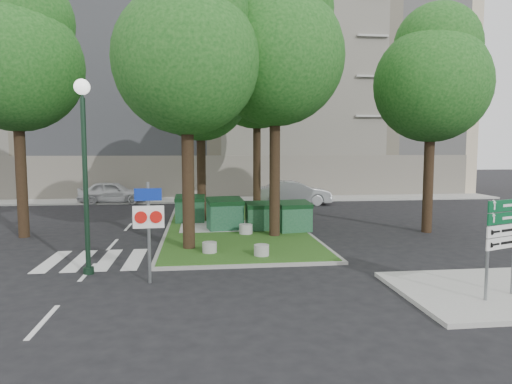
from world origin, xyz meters
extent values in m
plane|color=black|center=(0.00, 0.00, 0.00)|extent=(120.00, 120.00, 0.00)
cube|color=#244513|center=(0.50, 8.00, 0.06)|extent=(6.00, 16.00, 0.12)
cube|color=gray|center=(0.50, 8.00, 0.05)|extent=(6.30, 16.30, 0.10)
cube|color=#999993|center=(6.50, -3.50, 0.06)|extent=(5.00, 4.00, 0.12)
cube|color=#999993|center=(0.00, 18.50, 0.06)|extent=(42.00, 3.00, 0.12)
cube|color=silver|center=(-3.75, 1.50, 0.01)|extent=(5.00, 3.00, 0.01)
cube|color=#BEAC8F|center=(0.00, 26.00, 8.00)|extent=(41.00, 12.00, 16.00)
cylinder|color=black|center=(-1.50, 2.50, 3.08)|extent=(0.44, 0.44, 6.16)
sphere|color=#124512|center=(-1.50, 2.50, 6.82)|extent=(5.20, 5.20, 5.20)
sphere|color=#124512|center=(-1.20, 2.70, 8.58)|extent=(3.90, 3.90, 3.90)
cylinder|color=black|center=(2.00, 4.50, 3.36)|extent=(0.44, 0.44, 6.72)
sphere|color=#124512|center=(2.00, 4.50, 7.44)|extent=(5.60, 5.60, 5.60)
sphere|color=#124512|center=(2.30, 4.70, 9.36)|extent=(4.20, 4.20, 4.20)
cylinder|color=black|center=(-1.00, 9.00, 2.94)|extent=(0.44, 0.44, 5.88)
sphere|color=#124512|center=(-1.00, 9.00, 6.51)|extent=(4.80, 4.80, 4.80)
sphere|color=#124512|center=(-0.70, 9.20, 8.19)|extent=(3.60, 3.60, 3.60)
cylinder|color=black|center=(2.20, 12.00, 3.50)|extent=(0.44, 0.44, 7.00)
sphere|color=#124512|center=(2.20, 12.00, 7.75)|extent=(5.80, 5.80, 5.80)
sphere|color=#124512|center=(2.50, 12.20, 9.75)|extent=(4.35, 4.35, 4.35)
cylinder|color=black|center=(-8.50, 6.00, 3.22)|extent=(0.44, 0.44, 6.44)
sphere|color=#124512|center=(-8.50, 6.00, 7.13)|extent=(5.40, 5.40, 5.40)
sphere|color=#124512|center=(-8.20, 6.20, 8.97)|extent=(4.05, 4.05, 4.05)
cylinder|color=black|center=(9.00, 5.00, 2.94)|extent=(0.44, 0.44, 5.88)
sphere|color=#124512|center=(9.00, 5.00, 6.51)|extent=(5.00, 5.00, 5.00)
sphere|color=#124512|center=(9.30, 5.20, 8.19)|extent=(3.75, 3.75, 3.75)
cube|color=#0F381D|center=(-1.58, 8.43, 0.67)|extent=(1.43, 0.99, 1.10)
cube|color=black|center=(-1.58, 8.43, 1.31)|extent=(1.48, 1.06, 0.32)
cube|color=#134228|center=(0.02, 6.15, 0.71)|extent=(1.65, 1.26, 1.18)
cube|color=black|center=(0.02, 6.15, 1.40)|extent=(1.72, 1.34, 0.34)
cube|color=#11381D|center=(1.62, 5.92, 0.63)|extent=(1.35, 0.95, 1.03)
cube|color=black|center=(1.62, 5.92, 1.23)|extent=(1.40, 1.02, 0.30)
cube|color=#154526|center=(3.00, 5.36, 0.67)|extent=(1.53, 1.16, 1.10)
cube|color=black|center=(3.00, 5.36, 1.31)|extent=(1.59, 1.23, 0.32)
cylinder|color=gray|center=(-0.77, 1.67, 0.30)|extent=(0.51, 0.51, 0.36)
cylinder|color=#969792|center=(0.98, 1.00, 0.30)|extent=(0.51, 0.51, 0.37)
cylinder|color=#9C9D98|center=(0.84, 5.00, 0.32)|extent=(0.57, 0.57, 0.40)
cylinder|color=yellow|center=(2.31, 10.01, 0.44)|extent=(0.37, 0.37, 0.64)
cylinder|color=black|center=(-4.43, -0.22, 2.60)|extent=(0.15, 0.15, 5.21)
cylinder|color=black|center=(-4.43, -0.22, 0.10)|extent=(0.31, 0.31, 0.21)
sphere|color=white|center=(-4.43, -0.22, 5.52)|extent=(0.46, 0.46, 0.46)
cylinder|color=slate|center=(-2.50, -1.36, 1.42)|extent=(0.10, 0.10, 2.83)
cube|color=navy|center=(-2.50, -1.36, 2.49)|extent=(0.74, 0.09, 0.34)
cube|color=white|center=(-2.50, -1.36, 1.87)|extent=(0.85, 0.10, 0.62)
cylinder|color=red|center=(-2.70, -1.36, 1.87)|extent=(0.34, 0.05, 0.34)
cylinder|color=red|center=(-2.30, -1.36, 1.87)|extent=(0.34, 0.05, 0.34)
cylinder|color=slate|center=(5.71, -4.20, 1.32)|extent=(0.10, 0.10, 2.41)
cube|color=#094925|center=(6.18, -4.02, 2.39)|extent=(1.14, 0.46, 0.28)
cube|color=#094925|center=(6.18, -4.02, 2.08)|extent=(1.14, 0.46, 0.28)
cube|color=white|center=(6.18, -4.02, 1.78)|extent=(1.14, 0.46, 0.28)
cube|color=white|center=(6.18, -4.02, 1.47)|extent=(1.14, 0.46, 0.28)
imported|color=silver|center=(-6.98, 17.70, 0.76)|extent=(4.50, 1.89, 1.52)
imported|color=#A6AAAE|center=(5.17, 15.50, 0.79)|extent=(4.93, 2.07, 1.58)
camera|label=1|loc=(-1.08, -14.10, 3.77)|focal=32.00mm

